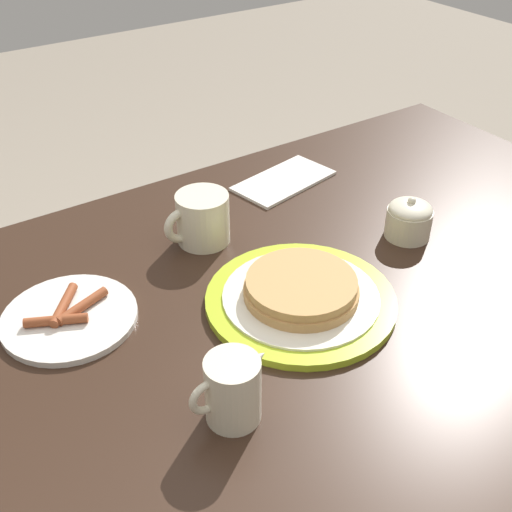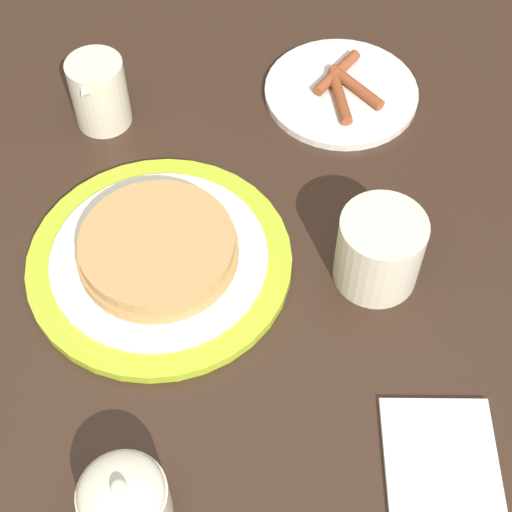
% 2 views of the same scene
% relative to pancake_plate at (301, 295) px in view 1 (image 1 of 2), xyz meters
% --- Properties ---
extents(dining_table, '(1.51, 0.94, 0.76)m').
position_rel_pancake_plate_xyz_m(dining_table, '(0.03, 0.01, -0.13)').
color(dining_table, '#332116').
rests_on(dining_table, ground_plane).
extents(pancake_plate, '(0.28, 0.28, 0.04)m').
position_rel_pancake_plate_xyz_m(pancake_plate, '(0.00, 0.00, 0.00)').
color(pancake_plate, '#AAC628').
rests_on(pancake_plate, dining_table).
extents(side_plate_bacon, '(0.19, 0.19, 0.02)m').
position_rel_pancake_plate_xyz_m(side_plate_bacon, '(0.30, -0.15, -0.01)').
color(side_plate_bacon, silver).
rests_on(side_plate_bacon, dining_table).
extents(coffee_mug, '(0.12, 0.09, 0.09)m').
position_rel_pancake_plate_xyz_m(coffee_mug, '(0.03, -0.23, 0.03)').
color(coffee_mug, beige).
rests_on(coffee_mug, dining_table).
extents(creamer_pitcher, '(0.11, 0.07, 0.09)m').
position_rel_pancake_plate_xyz_m(creamer_pitcher, '(0.20, 0.13, 0.03)').
color(creamer_pitcher, beige).
rests_on(creamer_pitcher, dining_table).
extents(sugar_bowl, '(0.08, 0.08, 0.08)m').
position_rel_pancake_plate_xyz_m(sugar_bowl, '(-0.26, -0.05, 0.02)').
color(sugar_bowl, beige).
rests_on(sugar_bowl, dining_table).
extents(napkin, '(0.21, 0.14, 0.01)m').
position_rel_pancake_plate_xyz_m(napkin, '(-0.20, -0.32, -0.01)').
color(napkin, silver).
rests_on(napkin, dining_table).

